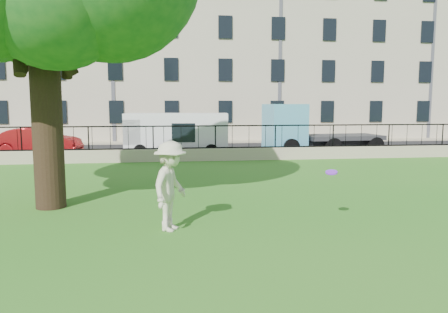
{
  "coord_description": "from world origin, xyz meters",
  "views": [
    {
      "loc": [
        -2.43,
        -9.09,
        2.75
      ],
      "look_at": [
        -0.72,
        3.5,
        1.22
      ],
      "focal_mm": 35.0,
      "sensor_mm": 36.0,
      "label": 1
    }
  ],
  "objects": [
    {
      "name": "ground",
      "position": [
        0.0,
        0.0,
        0.0
      ],
      "size": [
        120.0,
        120.0,
        0.0
      ],
      "primitive_type": "plane",
      "color": "#29751B",
      "rests_on": "ground"
    },
    {
      "name": "retaining_wall",
      "position": [
        0.0,
        12.0,
        0.3
      ],
      "size": [
        50.0,
        0.4,
        0.6
      ],
      "primitive_type": "cube",
      "color": "tan",
      "rests_on": "ground"
    },
    {
      "name": "iron_railing",
      "position": [
        0.0,
        12.0,
        1.15
      ],
      "size": [
        50.0,
        0.05,
        1.13
      ],
      "color": "black",
      "rests_on": "retaining_wall"
    },
    {
      "name": "street",
      "position": [
        0.0,
        16.7,
        0.01
      ],
      "size": [
        60.0,
        9.0,
        0.01
      ],
      "primitive_type": "cube",
      "color": "black",
      "rests_on": "ground"
    },
    {
      "name": "sidewalk",
      "position": [
        0.0,
        21.9,
        0.06
      ],
      "size": [
        60.0,
        1.4,
        0.12
      ],
      "primitive_type": "cube",
      "color": "tan",
      "rests_on": "ground"
    },
    {
      "name": "building_row",
      "position": [
        0.0,
        27.57,
        6.92
      ],
      "size": [
        56.4,
        10.4,
        13.8
      ],
      "color": "beige",
      "rests_on": "ground"
    },
    {
      "name": "man",
      "position": [
        -2.32,
        0.3,
        0.98
      ],
      "size": [
        1.19,
        1.46,
        1.96
      ],
      "primitive_type": "imported",
      "rotation": [
        0.0,
        0.0,
        1.14
      ],
      "color": "beige",
      "rests_on": "ground"
    },
    {
      "name": "frisbee",
      "position": [
        1.3,
        0.27,
        1.22
      ],
      "size": [
        0.29,
        0.28,
        0.12
      ],
      "primitive_type": "cylinder",
      "rotation": [
        0.21,
        -0.14,
        0.05
      ],
      "color": "#8628E7"
    },
    {
      "name": "red_sedan",
      "position": [
        -9.23,
        15.4,
        0.74
      ],
      "size": [
        4.67,
        2.08,
        1.49
      ],
      "primitive_type": "imported",
      "rotation": [
        0.0,
        0.0,
        1.46
      ],
      "color": "#B01519",
      "rests_on": "street"
    },
    {
      "name": "white_van",
      "position": [
        -1.79,
        14.4,
        1.13
      ],
      "size": [
        5.57,
        2.63,
        2.26
      ],
      "primitive_type": "cube",
      "rotation": [
        0.0,
        0.0,
        -0.1
      ],
      "color": "silver",
      "rests_on": "street"
    },
    {
      "name": "blue_truck",
      "position": [
        6.5,
        14.94,
        1.37
      ],
      "size": [
        6.72,
        2.84,
        2.75
      ],
      "primitive_type": "cube",
      "rotation": [
        0.0,
        0.0,
        0.08
      ],
      "color": "#5BB2D5",
      "rests_on": "street"
    }
  ]
}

